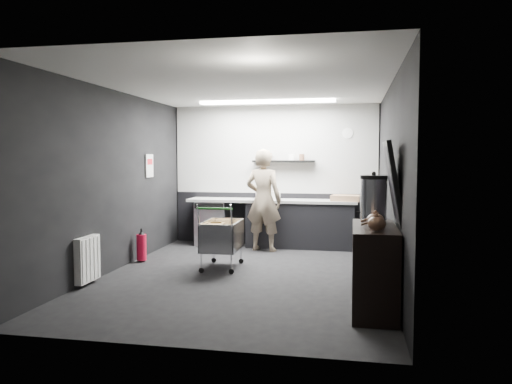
# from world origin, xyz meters

# --- Properties ---
(floor) EXTENTS (5.50, 5.50, 0.00)m
(floor) POSITION_xyz_m (0.00, 0.00, 0.00)
(floor) COLOR black
(floor) RESTS_ON ground
(ceiling) EXTENTS (5.50, 5.50, 0.00)m
(ceiling) POSITION_xyz_m (0.00, 0.00, 2.70)
(ceiling) COLOR silver
(ceiling) RESTS_ON wall_back
(wall_back) EXTENTS (5.50, 0.00, 5.50)m
(wall_back) POSITION_xyz_m (0.00, 2.75, 1.35)
(wall_back) COLOR black
(wall_back) RESTS_ON floor
(wall_front) EXTENTS (5.50, 0.00, 5.50)m
(wall_front) POSITION_xyz_m (0.00, -2.75, 1.35)
(wall_front) COLOR black
(wall_front) RESTS_ON floor
(wall_left) EXTENTS (0.00, 5.50, 5.50)m
(wall_left) POSITION_xyz_m (-2.00, 0.00, 1.35)
(wall_left) COLOR black
(wall_left) RESTS_ON floor
(wall_right) EXTENTS (0.00, 5.50, 5.50)m
(wall_right) POSITION_xyz_m (2.00, 0.00, 1.35)
(wall_right) COLOR black
(wall_right) RESTS_ON floor
(kitchen_wall_panel) EXTENTS (3.95, 0.02, 1.70)m
(kitchen_wall_panel) POSITION_xyz_m (0.00, 2.73, 1.85)
(kitchen_wall_panel) COLOR #B3B3AE
(kitchen_wall_panel) RESTS_ON wall_back
(dado_panel) EXTENTS (3.95, 0.02, 1.00)m
(dado_panel) POSITION_xyz_m (0.00, 2.73, 0.50)
(dado_panel) COLOR black
(dado_panel) RESTS_ON wall_back
(floating_shelf) EXTENTS (1.20, 0.22, 0.04)m
(floating_shelf) POSITION_xyz_m (0.20, 2.62, 1.62)
(floating_shelf) COLOR black
(floating_shelf) RESTS_ON wall_back
(wall_clock) EXTENTS (0.20, 0.03, 0.20)m
(wall_clock) POSITION_xyz_m (1.40, 2.72, 2.15)
(wall_clock) COLOR white
(wall_clock) RESTS_ON wall_back
(poster) EXTENTS (0.02, 0.30, 0.40)m
(poster) POSITION_xyz_m (-1.98, 1.30, 1.55)
(poster) COLOR white
(poster) RESTS_ON wall_left
(poster_red_band) EXTENTS (0.02, 0.22, 0.10)m
(poster_red_band) POSITION_xyz_m (-1.98, 1.30, 1.62)
(poster_red_band) COLOR red
(poster_red_band) RESTS_ON poster
(radiator) EXTENTS (0.10, 0.50, 0.60)m
(radiator) POSITION_xyz_m (-1.94, -0.90, 0.35)
(radiator) COLOR white
(radiator) RESTS_ON wall_left
(ceiling_strip) EXTENTS (2.40, 0.20, 0.04)m
(ceiling_strip) POSITION_xyz_m (0.00, 1.85, 2.67)
(ceiling_strip) COLOR white
(ceiling_strip) RESTS_ON ceiling
(prep_counter) EXTENTS (3.20, 0.61, 0.90)m
(prep_counter) POSITION_xyz_m (0.14, 2.42, 0.46)
(prep_counter) COLOR black
(prep_counter) RESTS_ON floor
(person) EXTENTS (0.75, 0.57, 1.85)m
(person) POSITION_xyz_m (-0.08, 1.97, 0.92)
(person) COLOR #BFB298
(person) RESTS_ON floor
(shopping_cart) EXTENTS (0.55, 0.90, 0.98)m
(shopping_cart) POSITION_xyz_m (-0.45, 0.44, 0.47)
(shopping_cart) COLOR silver
(shopping_cart) RESTS_ON floor
(sideboard) EXTENTS (0.54, 1.25, 1.88)m
(sideboard) POSITION_xyz_m (1.76, -1.26, 0.60)
(sideboard) COLOR black
(sideboard) RESTS_ON floor
(fire_extinguisher) EXTENTS (0.16, 0.16, 0.52)m
(fire_extinguisher) POSITION_xyz_m (-1.85, 0.63, 0.25)
(fire_extinguisher) COLOR red
(fire_extinguisher) RESTS_ON floor
(cardboard_box) EXTENTS (0.57, 0.47, 0.10)m
(cardboard_box) POSITION_xyz_m (1.39, 2.37, 0.95)
(cardboard_box) COLOR #A17855
(cardboard_box) RESTS_ON prep_counter
(pink_tub) EXTENTS (0.18, 0.18, 0.18)m
(pink_tub) POSITION_xyz_m (-0.22, 2.42, 0.99)
(pink_tub) COLOR silver
(pink_tub) RESTS_ON prep_counter
(white_container) EXTENTS (0.19, 0.16, 0.16)m
(white_container) POSITION_xyz_m (0.09, 2.37, 0.98)
(white_container) COLOR white
(white_container) RESTS_ON prep_counter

